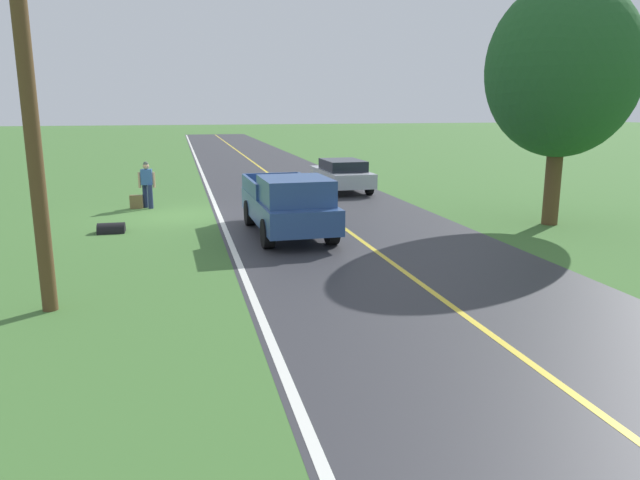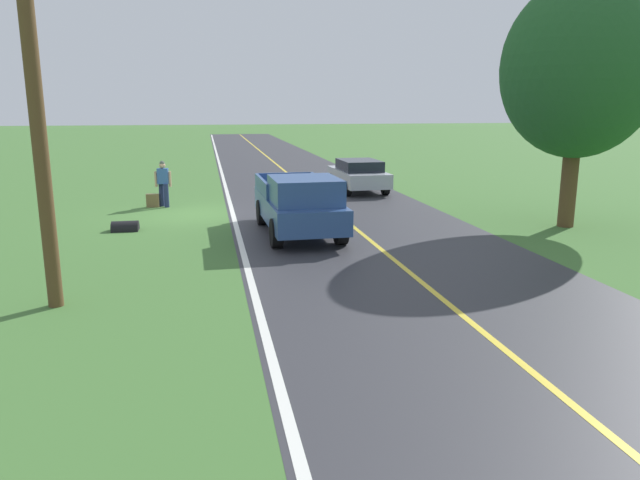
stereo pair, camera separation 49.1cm
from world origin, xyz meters
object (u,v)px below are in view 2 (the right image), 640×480
suitcase_carried (153,201)px  pickup_truck_passing (300,203)px  sedan_near_oncoming (358,174)px  utility_pole_roadside (33,75)px  tree_far_side_near (579,69)px  hitchhiker_walking (163,181)px

suitcase_carried → pickup_truck_passing: size_ratio=0.09×
sedan_near_oncoming → utility_pole_roadside: size_ratio=0.52×
tree_far_side_near → sedan_near_oncoming: 10.88m
hitchhiker_walking → sedan_near_oncoming: size_ratio=0.39×
hitchhiker_walking → sedan_near_oncoming: (-8.31, -2.70, -0.23)m
hitchhiker_walking → pickup_truck_passing: bearing=125.3°
suitcase_carried → pickup_truck_passing: (-4.71, 5.99, 0.71)m
suitcase_carried → utility_pole_roadside: size_ratio=0.06×
utility_pole_roadside → pickup_truck_passing: bearing=-135.8°
suitcase_carried → tree_far_side_near: size_ratio=0.07×
hitchhiker_walking → sedan_near_oncoming: bearing=-162.0°
tree_far_side_near → utility_pole_roadside: bearing=20.1°
pickup_truck_passing → suitcase_carried: bearing=-51.9°
pickup_truck_passing → tree_far_side_near: bearing=178.2°
hitchhiker_walking → pickup_truck_passing: pickup_truck_passing is taller
tree_far_side_near → utility_pole_roadside: utility_pole_roadside is taller
suitcase_carried → pickup_truck_passing: bearing=43.2°
pickup_truck_passing → utility_pole_roadside: bearing=44.2°
suitcase_carried → tree_far_side_near: bearing=69.8°
suitcase_carried → pickup_truck_passing: pickup_truck_passing is taller
pickup_truck_passing → utility_pole_roadside: 8.52m
hitchhiker_walking → pickup_truck_passing: size_ratio=0.32×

